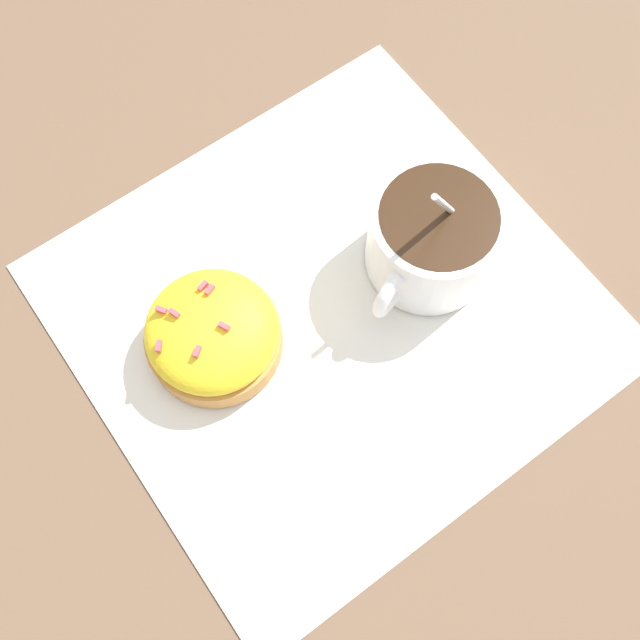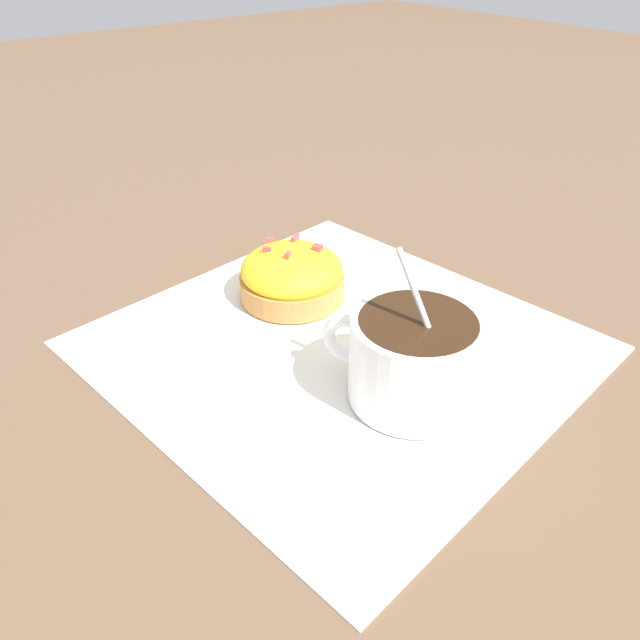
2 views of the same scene
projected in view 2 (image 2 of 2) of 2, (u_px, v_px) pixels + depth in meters
ground_plane at (338, 346)px, 0.47m from camera, size 3.00×3.00×0.00m
paper_napkin at (338, 345)px, 0.47m from camera, size 0.36×0.35×0.00m
coffee_cup at (414, 355)px, 0.40m from camera, size 0.10×0.09×0.11m
frosted_pastry at (292, 275)px, 0.52m from camera, size 0.09×0.09×0.05m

